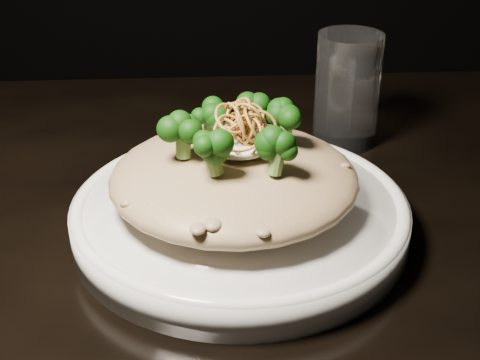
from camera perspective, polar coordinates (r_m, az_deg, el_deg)
The scene contains 7 objects.
table at distance 0.72m, azimuth 5.29°, elevation -8.36°, with size 1.10×0.80×0.75m.
plate at distance 0.63m, azimuth 0.00°, elevation -3.11°, with size 0.31×0.31×0.03m, color white.
risotto at distance 0.61m, azimuth -0.51°, elevation 0.22°, with size 0.23×0.23×0.05m, color brown.
broccoli at distance 0.59m, azimuth -0.12°, elevation 4.85°, with size 0.16×0.16×0.06m, color black, non-canonical shape.
cheese at distance 0.60m, azimuth -0.11°, elevation 3.18°, with size 0.06×0.06×0.02m, color white.
shallots at distance 0.58m, azimuth 0.47°, elevation 5.50°, with size 0.06×0.06×0.04m, color #8E5B1E, non-canonical shape.
drinking_glass at distance 0.80m, azimuth 9.13°, elevation 7.61°, with size 0.08×0.08×0.13m, color silver.
Camera 1 is at (-0.10, -0.57, 1.10)m, focal length 50.00 mm.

